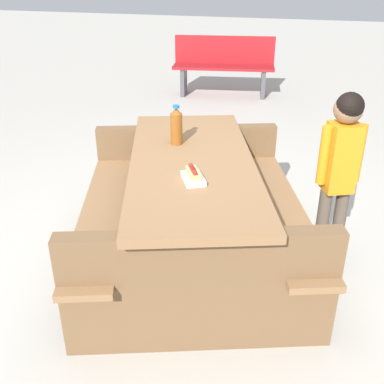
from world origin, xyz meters
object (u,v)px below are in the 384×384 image
child_in_coat (341,158)px  park_bench_near (224,65)px  soda_bottle (176,126)px  hotdog_tray (193,176)px  picnic_table (192,203)px

child_in_coat → park_bench_near: 4.40m
soda_bottle → hotdog_tray: size_ratio=1.26×
picnic_table → hotdog_tray: 0.46m
park_bench_near → soda_bottle: bearing=7.9°
hotdog_tray → child_in_coat: (-0.58, 0.80, -0.04)m
picnic_table → park_bench_near: 4.42m
soda_bottle → child_in_coat: 1.07m
hotdog_tray → park_bench_near: 4.74m
child_in_coat → park_bench_near: (-4.07, -1.63, -0.30)m
child_in_coat → park_bench_near: child_in_coat is taller
soda_bottle → park_bench_near: (-4.12, -0.57, -0.42)m
picnic_table → hotdog_tray: (0.30, 0.09, 0.34)m
park_bench_near → hotdog_tray: bearing=10.2°
hotdog_tray → child_in_coat: size_ratio=0.18×
picnic_table → soda_bottle: soda_bottle is taller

